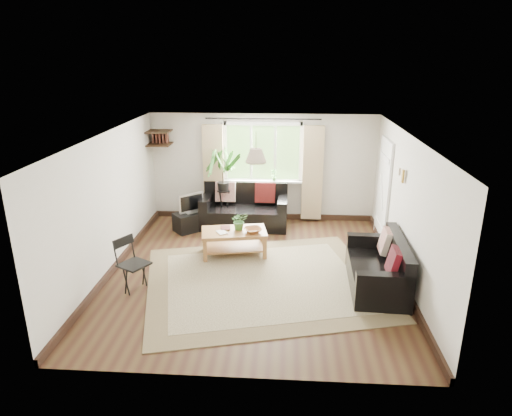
# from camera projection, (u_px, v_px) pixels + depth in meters

# --- Properties ---
(floor) EXTENTS (5.50, 5.50, 0.00)m
(floor) POSITION_uv_depth(u_px,v_px,m) (254.00, 272.00, 8.01)
(floor) COLOR #331B11
(floor) RESTS_ON ground
(ceiling) EXTENTS (5.50, 5.50, 0.00)m
(ceiling) POSITION_uv_depth(u_px,v_px,m) (254.00, 136.00, 7.23)
(ceiling) COLOR white
(ceiling) RESTS_ON floor
(wall_back) EXTENTS (5.00, 0.02, 2.40)m
(wall_back) POSITION_uv_depth(u_px,v_px,m) (263.00, 168.00, 10.21)
(wall_back) COLOR beige
(wall_back) RESTS_ON floor
(wall_front) EXTENTS (5.00, 0.02, 2.40)m
(wall_front) POSITION_uv_depth(u_px,v_px,m) (237.00, 288.00, 5.02)
(wall_front) COLOR beige
(wall_front) RESTS_ON floor
(wall_left) EXTENTS (0.02, 5.50, 2.40)m
(wall_left) POSITION_uv_depth(u_px,v_px,m) (108.00, 204.00, 7.78)
(wall_left) COLOR beige
(wall_left) RESTS_ON floor
(wall_right) EXTENTS (0.02, 5.50, 2.40)m
(wall_right) POSITION_uv_depth(u_px,v_px,m) (407.00, 211.00, 7.46)
(wall_right) COLOR beige
(wall_right) RESTS_ON floor
(rug) EXTENTS (4.49, 4.09, 0.02)m
(rug) POSITION_uv_depth(u_px,v_px,m) (263.00, 281.00, 7.66)
(rug) COLOR beige
(rug) RESTS_ON floor
(window) EXTENTS (2.50, 0.16, 2.16)m
(window) POSITION_uv_depth(u_px,v_px,m) (263.00, 153.00, 10.06)
(window) COLOR white
(window) RESTS_ON wall_back
(door) EXTENTS (0.06, 0.96, 2.06)m
(door) POSITION_uv_depth(u_px,v_px,m) (383.00, 192.00, 9.13)
(door) COLOR silver
(door) RESTS_ON wall_right
(corner_shelf) EXTENTS (0.50, 0.50, 0.34)m
(corner_shelf) POSITION_uv_depth(u_px,v_px,m) (159.00, 138.00, 9.89)
(corner_shelf) COLOR black
(corner_shelf) RESTS_ON wall_back
(pendant_lamp) EXTENTS (0.36, 0.36, 0.54)m
(pendant_lamp) POSITION_uv_depth(u_px,v_px,m) (256.00, 152.00, 7.72)
(pendant_lamp) COLOR beige
(pendant_lamp) RESTS_ON ceiling
(wall_sconce) EXTENTS (0.12, 0.12, 0.28)m
(wall_sconce) POSITION_uv_depth(u_px,v_px,m) (401.00, 174.00, 7.57)
(wall_sconce) COLOR beige
(wall_sconce) RESTS_ON wall_right
(sofa_back) EXTENTS (1.88, 0.96, 0.88)m
(sofa_back) POSITION_uv_depth(u_px,v_px,m) (244.00, 207.00, 9.99)
(sofa_back) COLOR black
(sofa_back) RESTS_ON floor
(sofa_right) EXTENTS (1.71, 0.90, 0.79)m
(sofa_right) POSITION_uv_depth(u_px,v_px,m) (377.00, 265.00, 7.38)
(sofa_right) COLOR black
(sofa_right) RESTS_ON floor
(coffee_table) EXTENTS (1.30, 0.85, 0.49)m
(coffee_table) POSITION_uv_depth(u_px,v_px,m) (234.00, 243.00, 8.61)
(coffee_table) COLOR brown
(coffee_table) RESTS_ON floor
(table_plant) EXTENTS (0.38, 0.35, 0.35)m
(table_plant) POSITION_uv_depth(u_px,v_px,m) (239.00, 221.00, 8.54)
(table_plant) COLOR #396F2C
(table_plant) RESTS_ON coffee_table
(bowl) EXTENTS (0.42, 0.42, 0.08)m
(bowl) POSITION_uv_depth(u_px,v_px,m) (253.00, 230.00, 8.45)
(bowl) COLOR #9F6336
(bowl) RESTS_ON coffee_table
(book_a) EXTENTS (0.25, 0.28, 0.02)m
(book_a) POSITION_uv_depth(u_px,v_px,m) (218.00, 233.00, 8.39)
(book_a) COLOR white
(book_a) RESTS_ON coffee_table
(book_b) EXTENTS (0.21, 0.26, 0.02)m
(book_b) POSITION_uv_depth(u_px,v_px,m) (221.00, 228.00, 8.62)
(book_b) COLOR #5B2824
(book_b) RESTS_ON coffee_table
(tv_stand) EXTENTS (0.84, 0.80, 0.40)m
(tv_stand) POSITION_uv_depth(u_px,v_px,m) (192.00, 221.00, 9.84)
(tv_stand) COLOR black
(tv_stand) RESTS_ON floor
(tv) EXTENTS (0.56, 0.52, 0.44)m
(tv) POSITION_uv_depth(u_px,v_px,m) (191.00, 203.00, 9.70)
(tv) COLOR #A5A5AA
(tv) RESTS_ON tv_stand
(palm_stand) EXTENTS (0.76, 0.76, 1.68)m
(palm_stand) POSITION_uv_depth(u_px,v_px,m) (223.00, 187.00, 10.02)
(palm_stand) COLOR black
(palm_stand) RESTS_ON floor
(folding_chair) EXTENTS (0.62, 0.62, 0.87)m
(folding_chair) POSITION_uv_depth(u_px,v_px,m) (134.00, 265.00, 7.27)
(folding_chair) COLOR black
(folding_chair) RESTS_ON floor
(sill_plant) EXTENTS (0.14, 0.10, 0.27)m
(sill_plant) POSITION_uv_depth(u_px,v_px,m) (274.00, 175.00, 10.13)
(sill_plant) COLOR #2D6023
(sill_plant) RESTS_ON window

